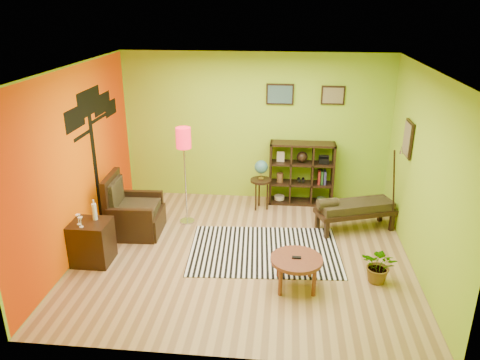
# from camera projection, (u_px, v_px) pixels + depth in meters

# --- Properties ---
(ground) EXTENTS (5.00, 5.00, 0.00)m
(ground) POSITION_uv_depth(u_px,v_px,m) (243.00, 253.00, 7.21)
(ground) COLOR tan
(ground) RESTS_ON ground
(room_shell) EXTENTS (5.04, 4.54, 2.82)m
(room_shell) POSITION_uv_depth(u_px,v_px,m) (237.00, 141.00, 6.58)
(room_shell) COLOR #97CA26
(room_shell) RESTS_ON ground
(zebra_rug) EXTENTS (2.41, 1.72, 0.01)m
(zebra_rug) POSITION_uv_depth(u_px,v_px,m) (264.00, 251.00, 7.28)
(zebra_rug) COLOR white
(zebra_rug) RESTS_ON ground
(coffee_table) EXTENTS (0.70, 0.70, 0.45)m
(coffee_table) POSITION_uv_depth(u_px,v_px,m) (296.00, 262.00, 6.27)
(coffee_table) COLOR brown
(coffee_table) RESTS_ON ground
(armchair) EXTENTS (0.88, 0.88, 1.01)m
(armchair) POSITION_uv_depth(u_px,v_px,m) (132.00, 215.00, 7.78)
(armchair) COLOR black
(armchair) RESTS_ON ground
(side_cabinet) EXTENTS (0.55, 0.50, 0.97)m
(side_cabinet) POSITION_uv_depth(u_px,v_px,m) (92.00, 242.00, 6.88)
(side_cabinet) COLOR black
(side_cabinet) RESTS_ON ground
(floor_lamp) EXTENTS (0.26, 0.26, 1.71)m
(floor_lamp) POSITION_uv_depth(u_px,v_px,m) (184.00, 147.00, 7.73)
(floor_lamp) COLOR silver
(floor_lamp) RESTS_ON ground
(globe_table) EXTENTS (0.39, 0.39, 0.95)m
(globe_table) POSITION_uv_depth(u_px,v_px,m) (261.00, 173.00, 8.50)
(globe_table) COLOR black
(globe_table) RESTS_ON ground
(cube_shelf) EXTENTS (1.20, 0.35, 1.20)m
(cube_shelf) POSITION_uv_depth(u_px,v_px,m) (302.00, 173.00, 8.79)
(cube_shelf) COLOR black
(cube_shelf) RESTS_ON ground
(bench) EXTENTS (1.42, 0.89, 0.62)m
(bench) POSITION_uv_depth(u_px,v_px,m) (354.00, 208.00, 7.82)
(bench) COLOR black
(bench) RESTS_ON ground
(potted_plant) EXTENTS (0.65, 0.67, 0.41)m
(potted_plant) POSITION_uv_depth(u_px,v_px,m) (379.00, 269.00, 6.42)
(potted_plant) COLOR #26661E
(potted_plant) RESTS_ON ground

